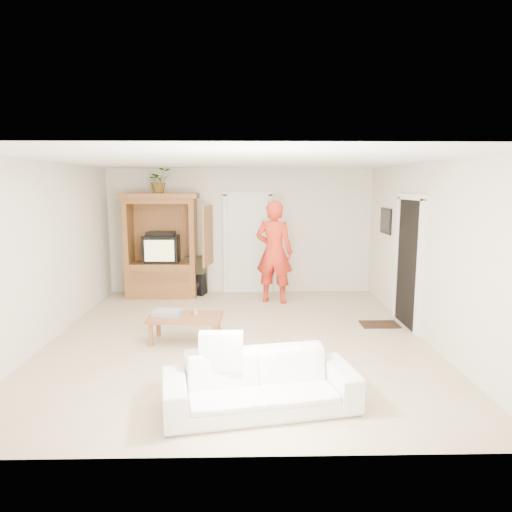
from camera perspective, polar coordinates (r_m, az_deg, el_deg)
The scene contains 19 objects.
floor at distance 6.93m, azimuth -2.21°, elevation -10.23°, with size 6.00×6.00×0.00m, color tan.
ceiling at distance 6.55m, azimuth -2.35°, elevation 11.78°, with size 6.00×6.00×0.00m, color white.
wall_back at distance 9.59m, azimuth -1.96°, elevation 3.12°, with size 5.50×5.50×0.00m, color silver.
wall_front at distance 3.68m, azimuth -3.13°, elevation -6.49°, with size 5.50×5.50×0.00m, color silver.
wall_left at distance 7.21m, azimuth -24.69°, elevation 0.35°, with size 6.00×6.00×0.00m, color silver.
wall_right at distance 7.12m, azimuth 20.45°, elevation 0.50°, with size 6.00×6.00×0.00m, color silver.
armoire at distance 9.46m, azimuth -11.56°, elevation 0.47°, with size 1.82×1.14×2.10m.
door_back at distance 9.59m, azimuth -1.05°, elevation 1.44°, with size 0.85×0.05×2.04m, color white.
doorway_right at distance 7.70m, azimuth 18.53°, elevation -0.89°, with size 0.05×0.90×2.04m, color black.
framed_picture at distance 8.86m, azimuth 15.93°, elevation 4.24°, with size 0.03×0.60×0.48m, color black.
doormat at distance 7.80m, azimuth 15.19°, elevation -8.25°, with size 0.60×0.40×0.02m, color #382316.
plant at distance 9.33m, azimuth -12.02°, elevation 9.19°, with size 0.44×0.38×0.49m, color #4C7238.
man at distance 8.76m, azimuth 2.27°, elevation 0.51°, with size 0.72×0.47×1.98m, color red.
sofa at distance 4.80m, azimuth 0.54°, elevation -15.57°, with size 1.95×0.76×0.57m, color white.
coffee_table at distance 6.77m, azimuth -8.81°, elevation -7.77°, with size 1.08×0.63×0.39m.
towel at distance 6.79m, azimuth -11.08°, elevation -7.00°, with size 0.38×0.28×0.08m, color #E14B4E.
candle at distance 6.77m, azimuth -7.58°, elevation -6.85°, with size 0.08×0.08×0.10m, color tan.
backpack_black at distance 9.55m, azimuth -7.41°, elevation -3.56°, with size 0.35×0.21×0.43m, color black, non-canonical shape.
backpack_olive at distance 9.62m, azimuth -7.53°, elevation -2.38°, with size 0.42×0.31×0.79m, color #47442B, non-canonical shape.
Camera 1 is at (0.12, -6.54, 2.28)m, focal length 32.00 mm.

